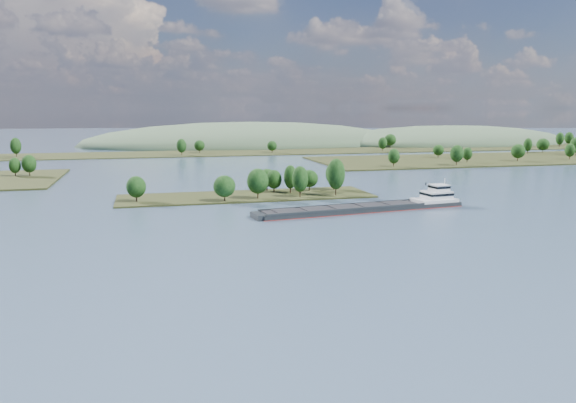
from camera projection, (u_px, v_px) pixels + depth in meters
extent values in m
plane|color=#354A5C|center=(282.00, 227.00, 165.61)|extent=(1800.00, 1800.00, 0.00)
cube|color=black|center=(246.00, 197.00, 222.94)|extent=(100.00, 30.00, 1.20)
cylinder|color=black|center=(300.00, 192.00, 218.61)|extent=(0.50, 0.50, 3.98)
ellipsoid|color=black|center=(300.00, 179.00, 217.78)|extent=(6.36, 6.36, 10.23)
cylinder|color=black|center=(267.00, 187.00, 236.35)|extent=(0.50, 0.50, 2.99)
ellipsoid|color=black|center=(267.00, 178.00, 235.73)|extent=(7.73, 7.73, 7.68)
cylinder|color=black|center=(258.00, 194.00, 215.04)|extent=(0.50, 0.50, 3.78)
ellipsoid|color=black|center=(258.00, 181.00, 214.25)|extent=(8.42, 8.42, 9.73)
cylinder|color=black|center=(274.00, 189.00, 230.74)|extent=(0.50, 0.50, 3.06)
ellipsoid|color=black|center=(274.00, 179.00, 230.10)|extent=(6.46, 6.46, 7.87)
cylinder|color=black|center=(225.00, 197.00, 208.75)|extent=(0.50, 0.50, 3.17)
ellipsoid|color=black|center=(224.00, 186.00, 208.09)|extent=(8.34, 8.34, 8.15)
cylinder|color=black|center=(137.00, 197.00, 207.68)|extent=(0.50, 0.50, 3.13)
ellipsoid|color=black|center=(136.00, 187.00, 207.03)|extent=(7.23, 7.23, 8.06)
cylinder|color=black|center=(290.00, 188.00, 228.60)|extent=(0.50, 0.50, 3.76)
ellipsoid|color=black|center=(290.00, 177.00, 227.81)|extent=(5.46, 5.46, 9.68)
cylinder|color=black|center=(334.00, 185.00, 238.03)|extent=(0.50, 0.50, 3.85)
ellipsoid|color=black|center=(334.00, 174.00, 237.23)|extent=(7.16, 7.16, 9.90)
cylinder|color=black|center=(336.00, 189.00, 222.80)|extent=(0.50, 0.50, 4.79)
ellipsoid|color=black|center=(336.00, 174.00, 221.80)|extent=(7.29, 7.29, 12.33)
cylinder|color=black|center=(309.00, 187.00, 235.71)|extent=(0.50, 0.50, 2.88)
ellipsoid|color=black|center=(309.00, 178.00, 235.11)|extent=(7.47, 7.47, 7.40)
cylinder|color=black|center=(30.00, 172.00, 284.68)|extent=(0.50, 0.50, 3.55)
ellipsoid|color=black|center=(29.00, 164.00, 283.94)|extent=(7.24, 7.24, 9.12)
cylinder|color=black|center=(15.00, 173.00, 283.88)|extent=(0.50, 0.50, 3.09)
ellipsoid|color=black|center=(15.00, 165.00, 283.24)|extent=(5.75, 5.75, 7.93)
cube|color=black|center=(539.00, 158.00, 393.90)|extent=(320.00, 90.00, 1.60)
cylinder|color=black|center=(576.00, 152.00, 410.09)|extent=(0.50, 0.50, 4.37)
cylinder|color=black|center=(394.00, 164.00, 330.77)|extent=(0.50, 0.50, 3.46)
ellipsoid|color=black|center=(394.00, 156.00, 330.05)|extent=(6.92, 6.92, 8.90)
cylinder|color=black|center=(542.00, 150.00, 434.34)|extent=(0.50, 0.50, 3.62)
ellipsoid|color=black|center=(543.00, 144.00, 433.58)|extent=(9.71, 9.71, 9.30)
cylinder|color=black|center=(569.00, 157.00, 377.58)|extent=(0.50, 0.50, 3.46)
ellipsoid|color=black|center=(570.00, 150.00, 376.86)|extent=(6.76, 6.76, 8.91)
cylinder|color=black|center=(518.00, 158.00, 365.45)|extent=(0.50, 0.50, 3.63)
ellipsoid|color=black|center=(518.00, 151.00, 364.70)|extent=(9.02, 9.02, 9.33)
cylinder|color=black|center=(456.00, 162.00, 338.68)|extent=(0.50, 0.50, 4.01)
ellipsoid|color=black|center=(457.00, 153.00, 337.85)|extent=(8.14, 8.14, 10.32)
cylinder|color=black|center=(467.00, 160.00, 356.34)|extent=(0.50, 0.50, 3.14)
ellipsoid|color=black|center=(467.00, 154.00, 355.69)|extent=(6.17, 6.17, 8.08)
cylinder|color=black|center=(438.00, 155.00, 391.43)|extent=(0.50, 0.50, 2.95)
ellipsoid|color=black|center=(438.00, 150.00, 390.82)|extent=(7.75, 7.75, 7.59)
cylinder|color=black|center=(527.00, 151.00, 424.14)|extent=(0.50, 0.50, 3.87)
ellipsoid|color=black|center=(528.00, 145.00, 423.34)|extent=(6.26, 6.26, 9.95)
cube|color=black|center=(196.00, 154.00, 433.17)|extent=(900.00, 60.00, 1.20)
cylinder|color=black|center=(569.00, 144.00, 516.73)|extent=(0.50, 0.50, 4.15)
ellipsoid|color=black|center=(569.00, 138.00, 515.87)|extent=(7.89, 7.89, 10.68)
cylinder|color=black|center=(383.00, 149.00, 451.96)|extent=(0.50, 0.50, 3.69)
ellipsoid|color=black|center=(383.00, 143.00, 451.19)|extent=(7.14, 7.14, 9.50)
cylinder|color=black|center=(200.00, 151.00, 435.77)|extent=(0.50, 0.50, 3.22)
ellipsoid|color=black|center=(199.00, 145.00, 435.10)|extent=(8.22, 8.22, 8.29)
cylinder|color=black|center=(559.00, 145.00, 500.37)|extent=(0.50, 0.50, 4.30)
ellipsoid|color=black|center=(560.00, 138.00, 499.47)|extent=(7.01, 7.01, 11.07)
cylinder|color=black|center=(390.00, 146.00, 491.08)|extent=(0.50, 0.50, 3.95)
ellipsoid|color=black|center=(390.00, 140.00, 490.26)|extent=(10.28, 10.28, 10.17)
cylinder|color=black|center=(16.00, 154.00, 397.61)|extent=(0.50, 0.50, 4.50)
ellipsoid|color=black|center=(16.00, 146.00, 396.67)|extent=(7.50, 7.50, 11.58)
cylinder|color=black|center=(272.00, 151.00, 436.26)|extent=(0.50, 0.50, 3.05)
ellipsoid|color=black|center=(272.00, 146.00, 435.63)|extent=(7.71, 7.71, 7.84)
cylinder|color=black|center=(182.00, 153.00, 412.37)|extent=(0.50, 0.50, 3.99)
ellipsoid|color=black|center=(182.00, 146.00, 411.54)|extent=(7.25, 7.25, 10.25)
ellipsoid|color=#3E553A|center=(450.00, 143.00, 563.69)|extent=(260.00, 140.00, 36.00)
ellipsoid|color=#3E553A|center=(249.00, 145.00, 543.42)|extent=(320.00, 160.00, 44.00)
cube|color=black|center=(363.00, 210.00, 192.25)|extent=(75.68, 18.74, 2.07)
cube|color=maroon|center=(363.00, 211.00, 192.32)|extent=(75.89, 18.95, 0.23)
cube|color=black|center=(338.00, 205.00, 193.53)|extent=(57.79, 7.68, 0.75)
cube|color=black|center=(350.00, 209.00, 185.10)|extent=(57.79, 7.68, 0.75)
cube|color=black|center=(344.00, 208.00, 189.34)|extent=(56.94, 15.46, 0.28)
cube|color=black|center=(287.00, 211.00, 181.80)|extent=(9.35, 8.70, 0.33)
cube|color=black|center=(316.00, 209.00, 185.55)|extent=(9.35, 8.70, 0.33)
cube|color=black|center=(344.00, 207.00, 189.29)|extent=(9.35, 8.70, 0.33)
cube|color=black|center=(371.00, 205.00, 193.04)|extent=(9.35, 8.70, 0.33)
cube|color=black|center=(396.00, 203.00, 196.78)|extent=(9.35, 8.70, 0.33)
cube|color=black|center=(258.00, 216.00, 178.40)|extent=(3.85, 8.74, 1.88)
cylinder|color=black|center=(261.00, 212.00, 178.53)|extent=(0.25, 0.25, 2.07)
cube|color=silver|center=(434.00, 200.00, 202.55)|extent=(16.03, 10.83, 1.13)
cube|color=silver|center=(437.00, 195.00, 202.58)|extent=(10.26, 8.63, 2.82)
cube|color=black|center=(437.00, 194.00, 202.52)|extent=(10.47, 8.84, 0.84)
cube|color=silver|center=(439.00, 188.00, 202.52)|extent=(6.30, 6.30, 2.07)
cube|color=black|center=(439.00, 187.00, 202.46)|extent=(6.50, 6.50, 0.75)
cube|color=silver|center=(439.00, 185.00, 202.34)|extent=(6.71, 6.71, 0.19)
cylinder|color=silver|center=(445.00, 181.00, 203.00)|extent=(0.21, 0.21, 2.44)
cylinder|color=black|center=(426.00, 184.00, 203.53)|extent=(0.52, 0.52, 1.13)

